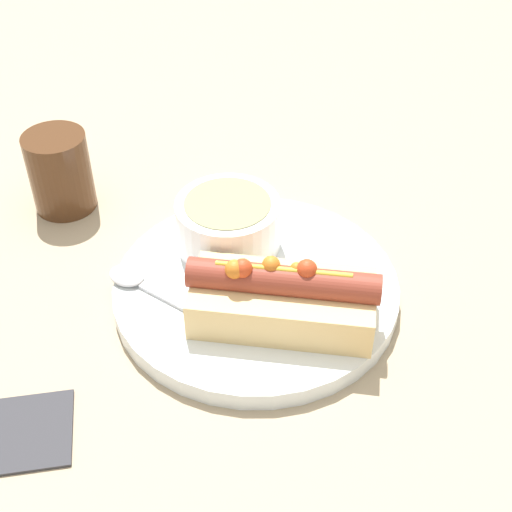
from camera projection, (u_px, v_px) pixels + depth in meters
The scene contains 6 objects.
ground_plane at pixel (256, 296), 0.69m from camera, with size 4.00×4.00×0.00m, color tan.
dinner_plate at pixel (256, 289), 0.68m from camera, with size 0.27×0.27×0.02m.
hot_dog at pixel (282, 297), 0.62m from camera, with size 0.18×0.14×0.07m.
soup_bowl at pixel (228, 223), 0.70m from camera, with size 0.10×0.10×0.05m.
spoon at pixel (144, 285), 0.67m from camera, with size 0.11×0.13×0.01m.
drinking_glass at pixel (60, 172), 0.77m from camera, with size 0.07×0.07×0.09m.
Camera 1 is at (-0.15, -0.47, 0.48)m, focal length 50.00 mm.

